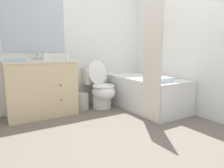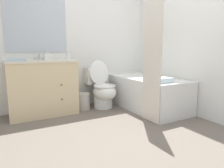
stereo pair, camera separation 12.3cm
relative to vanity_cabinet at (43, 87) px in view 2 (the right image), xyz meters
name	(u,v)px [view 2 (the right image)]	position (x,y,z in m)	size (l,w,h in m)	color
ground_plane	(134,137)	(0.77, -1.40, -0.44)	(14.00, 14.00, 0.00)	#6B6056
wall_back	(81,37)	(0.76, 0.28, 0.81)	(8.00, 0.06, 2.50)	silver
wall_right	(169,37)	(2.07, -0.57, 0.81)	(0.05, 2.66, 2.50)	silver
vanity_cabinet	(43,87)	(0.00, 0.00, 0.00)	(1.02, 0.55, 0.86)	beige
sink_faucet	(39,58)	(0.00, 0.17, 0.46)	(0.14, 0.12, 0.12)	silver
toilet	(102,89)	(1.00, -0.09, -0.11)	(0.42, 0.65, 0.83)	white
bathtub	(147,93)	(1.66, -0.50, -0.16)	(0.74, 1.52, 0.55)	white
shower_curtain	(152,49)	(1.28, -1.07, 0.59)	(0.01, 0.37, 2.04)	silver
wastebasket	(83,101)	(0.65, -0.03, -0.30)	(0.25, 0.25, 0.28)	#B7B2A8
tissue_box	(48,57)	(0.11, 0.03, 0.47)	(0.12, 0.12, 0.12)	white
soap_dispenser	(68,56)	(0.41, -0.03, 0.49)	(0.06, 0.06, 0.14)	silver
hand_towel_folded	(16,59)	(-0.35, -0.13, 0.45)	(0.24, 0.14, 0.05)	silver
bath_towel_folded	(163,80)	(1.50, -1.06, 0.15)	(0.27, 0.21, 0.07)	silver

